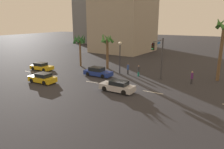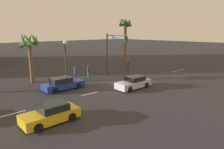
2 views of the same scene
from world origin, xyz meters
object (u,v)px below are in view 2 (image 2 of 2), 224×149
Objects in this scene: car_2 at (51,114)px; palm_tree_0 at (29,46)px; streetlamp at (65,53)px; car_3 at (134,83)px; palm_tree_1 at (125,30)px; car_0 at (63,84)px; pedestrian_1 at (88,71)px; traffic_signal at (113,48)px; pedestrian_0 at (128,65)px; pedestrian_2 at (75,72)px.

car_2 is 13.51m from palm_tree_0.
car_2 is 0.77× the size of streetlamp.
car_2 reaches higher than car_3.
palm_tree_0 is (-7.73, 10.64, 4.11)m from car_3.
streetlamp is 0.59× the size of palm_tree_1.
car_0 is 2.68× the size of pedestrian_1.
palm_tree_1 is at bearing 31.98° from traffic_signal.
car_2 is 21.22m from pedestrian_0.
car_0 is 14.22m from pedestrian_0.
palm_tree_0 is at bearing 161.53° from pedestrian_1.
car_2 is 2.27× the size of pedestrian_0.
palm_tree_1 is at bearing 12.66° from pedestrian_2.
car_2 is 0.63× the size of palm_tree_0.
car_3 is 2.48× the size of pedestrian_2.
pedestrian_0 reaches higher than car_2.
car_3 is 8.94m from pedestrian_2.
car_2 is 14.65m from pedestrian_1.
palm_tree_1 reaches higher than palm_tree_0.
car_0 is 0.76× the size of traffic_signal.
palm_tree_0 is (-3.78, 2.20, 0.93)m from streetlamp.
pedestrian_2 is at bearing 41.20° from car_0.
traffic_signal reaches higher than pedestrian_0.
car_0 is 0.52× the size of palm_tree_1.
palm_tree_0 reaches higher than pedestrian_2.
car_2 is at bearing -171.16° from car_3.
car_2 is 0.90× the size of car_3.
traffic_signal reaches higher than pedestrian_1.
pedestrian_2 reaches higher than car_0.
pedestrian_0 reaches higher than car_3.
car_2 is 17.06m from traffic_signal.
pedestrian_1 is at bearing 158.35° from traffic_signal.
pedestrian_2 is 0.28× the size of palm_tree_0.
car_3 is 8.24m from pedestrian_1.
traffic_signal is 9.33m from palm_tree_1.
palm_tree_1 reaches higher than car_0.
pedestrian_0 is (13.96, 2.67, 0.31)m from car_0.
pedestrian_0 is 1.03× the size of pedestrian_1.
pedestrian_0 is 10.18m from pedestrian_2.
palm_tree_0 is (-10.84, 3.85, 0.56)m from traffic_signal.
traffic_signal is 5.07m from pedestrian_1.
car_2 is 2.34× the size of pedestrian_1.
car_2 is at bearing -152.88° from pedestrian_0.
pedestrian_0 is at bearing 14.04° from traffic_signal.
car_3 is at bearing -86.55° from pedestrian_1.
palm_tree_1 reaches higher than traffic_signal.
pedestrian_2 is 14.73m from palm_tree_1.
car_0 is 19.14m from palm_tree_1.
streetlamp is (-3.95, 8.43, 3.18)m from car_3.
streetlamp is at bearing 54.44° from car_2.
car_3 is at bearing 8.84° from car_2.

